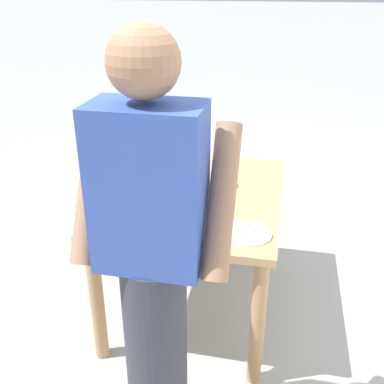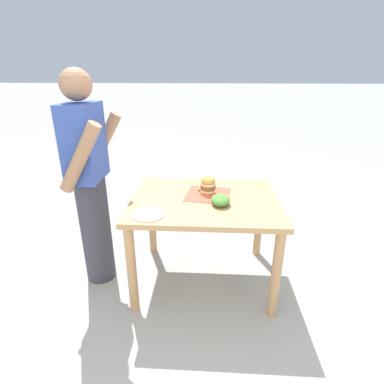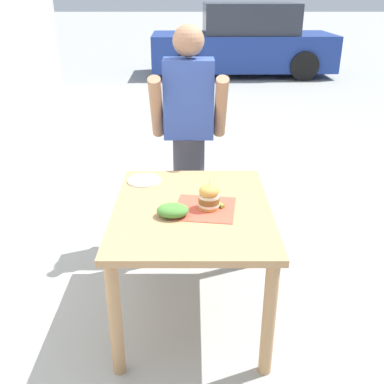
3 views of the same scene
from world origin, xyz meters
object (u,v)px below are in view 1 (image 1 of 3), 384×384
(sandwich, at_px, (179,177))
(side_salad, at_px, (219,180))
(pickle_spear, at_px, (167,188))
(side_plate_with_forks, at_px, (247,233))
(patio_table, at_px, (196,211))
(diner_across_table, at_px, (153,264))

(sandwich, height_order, side_salad, sandwich)
(pickle_spear, bearing_deg, side_salad, -154.02)
(sandwich, distance_m, pickle_spear, 0.09)
(sandwich, relative_size, pickle_spear, 1.83)
(sandwich, relative_size, side_salad, 1.01)
(side_plate_with_forks, xyz_separation_m, side_salad, (0.21, -0.50, 0.03))
(patio_table, bearing_deg, side_plate_with_forks, 129.63)
(diner_across_table, bearing_deg, pickle_spear, -78.26)
(patio_table, height_order, diner_across_table, diner_across_table)
(patio_table, height_order, pickle_spear, pickle_spear)
(sandwich, bearing_deg, patio_table, 167.18)
(sandwich, relative_size, diner_across_table, 0.11)
(side_plate_with_forks, relative_size, diner_across_table, 0.13)
(sandwich, relative_size, side_plate_with_forks, 0.83)
(pickle_spear, xyz_separation_m, side_salad, (-0.26, -0.13, 0.02))
(diner_across_table, bearing_deg, side_plate_with_forks, -120.01)
(side_salad, bearing_deg, diner_across_table, 85.27)
(side_plate_with_forks, distance_m, side_salad, 0.54)
(sandwich, bearing_deg, side_plate_with_forks, 135.68)
(patio_table, distance_m, diner_across_table, 0.92)
(patio_table, bearing_deg, side_salad, -132.77)
(sandwich, distance_m, diner_across_table, 0.92)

